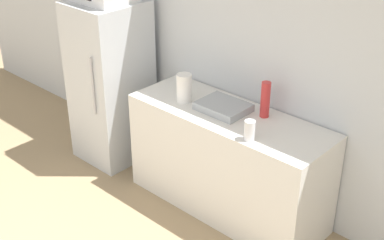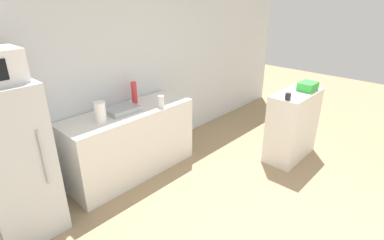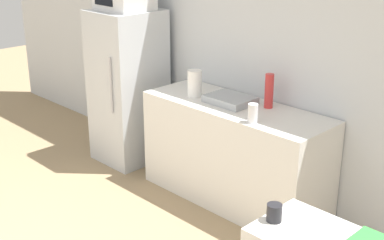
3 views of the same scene
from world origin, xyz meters
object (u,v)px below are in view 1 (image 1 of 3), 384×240
(refrigerator, at_px, (111,82))
(bottle_tall, at_px, (265,100))
(paper_towel_roll, at_px, (184,88))
(bottle_short, at_px, (250,130))

(refrigerator, xyz_separation_m, bottle_tall, (1.57, 0.22, 0.26))
(refrigerator, height_order, bottle_tall, refrigerator)
(bottle_tall, bearing_deg, paper_towel_roll, -160.94)
(bottle_tall, relative_size, bottle_short, 1.92)
(refrigerator, bearing_deg, bottle_tall, 7.90)
(refrigerator, distance_m, paper_towel_roll, 0.97)
(refrigerator, bearing_deg, paper_towel_roll, -0.06)
(bottle_tall, height_order, paper_towel_roll, bottle_tall)
(bottle_short, bearing_deg, refrigerator, 175.12)
(refrigerator, bearing_deg, bottle_short, -4.88)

